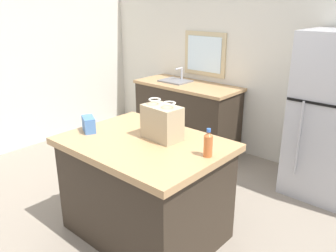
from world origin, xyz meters
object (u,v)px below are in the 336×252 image
at_px(kitchen_island, 145,188).
at_px(shopping_bag, 162,122).
at_px(bottle, 208,144).
at_px(small_box, 89,124).

height_order(kitchen_island, shopping_bag, shopping_bag).
bearing_deg(bottle, shopping_bag, 175.98).
relative_size(kitchen_island, bottle, 6.15).
relative_size(shopping_bag, bottle, 1.54).
bearing_deg(kitchen_island, shopping_bag, 59.49).
bearing_deg(shopping_bag, small_box, -153.74).
height_order(shopping_bag, bottle, shopping_bag).
bearing_deg(kitchen_island, bottle, 10.07).
distance_m(shopping_bag, small_box, 0.68).
bearing_deg(shopping_bag, bottle, -4.02).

